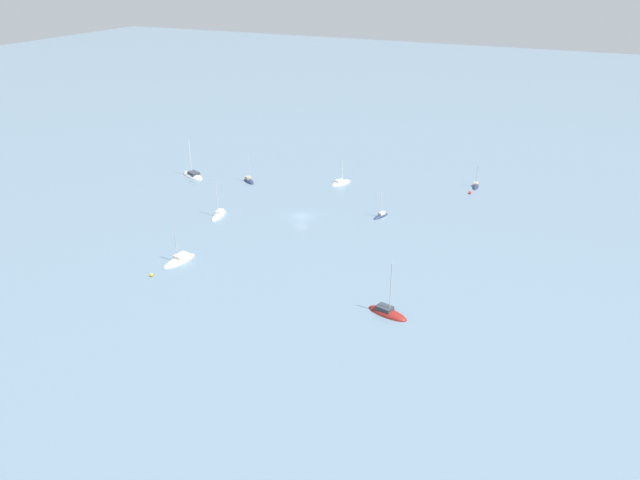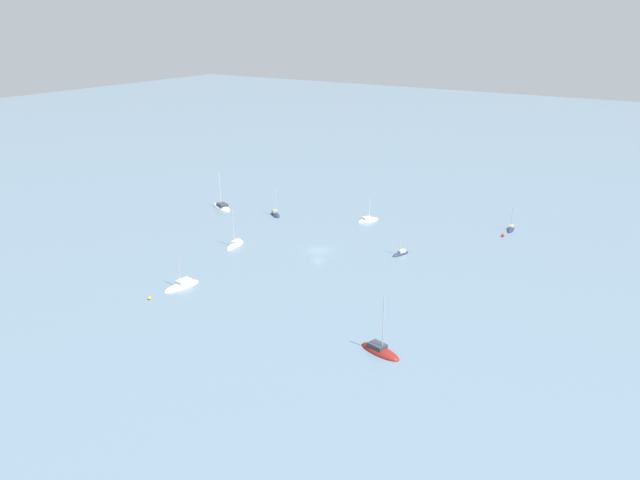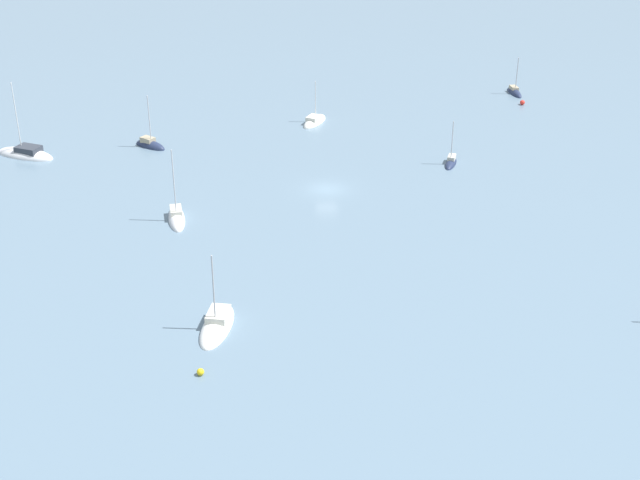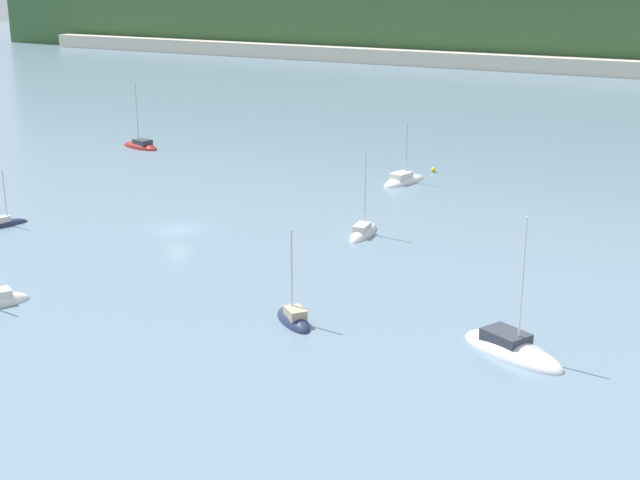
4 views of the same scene
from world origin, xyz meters
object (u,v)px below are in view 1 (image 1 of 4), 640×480
at_px(sailboat_3, 180,261).
at_px(sailboat_4, 219,216).
at_px(sailboat_0, 193,176).
at_px(mooring_buoy_0, 151,275).
at_px(sailboat_2, 249,181).
at_px(sailboat_5, 341,184).
at_px(sailboat_1, 476,186).
at_px(mooring_buoy_1, 470,192).
at_px(sailboat_6, 381,216).
at_px(sailboat_7, 387,313).

relative_size(sailboat_3, sailboat_4, 0.89).
bearing_deg(sailboat_0, sailboat_3, 146.84).
height_order(sailboat_3, mooring_buoy_0, sailboat_3).
bearing_deg(sailboat_2, sailboat_5, 58.70).
bearing_deg(mooring_buoy_0, sailboat_5, -100.95).
distance_m(sailboat_3, sailboat_5, 54.44).
distance_m(sailboat_1, sailboat_3, 78.13).
xyz_separation_m(sailboat_4, sailboat_5, (-16.45, -31.15, -0.03)).
xyz_separation_m(sailboat_3, mooring_buoy_1, (-42.22, -59.97, 0.25)).
distance_m(sailboat_1, sailboat_2, 57.62).
xyz_separation_m(sailboat_6, sailboat_7, (-14.95, 38.52, -0.00)).
xyz_separation_m(sailboat_5, mooring_buoy_0, (11.71, 60.53, 0.22)).
bearing_deg(sailboat_5, mooring_buoy_1, -50.99).
relative_size(sailboat_0, mooring_buoy_1, 14.70).
relative_size(sailboat_4, sailboat_5, 1.33).
bearing_deg(sailboat_2, sailboat_4, -38.12).
bearing_deg(sailboat_2, sailboat_0, -132.90).
height_order(sailboat_5, sailboat_7, sailboat_7).
distance_m(sailboat_3, mooring_buoy_1, 73.34).
xyz_separation_m(sailboat_2, sailboat_4, (-5.68, 22.71, -0.01)).
xyz_separation_m(sailboat_2, sailboat_7, (-53.67, 46.35, 0.00)).
height_order(sailboat_4, sailboat_7, sailboat_7).
relative_size(mooring_buoy_0, mooring_buoy_1, 0.83).
bearing_deg(sailboat_3, mooring_buoy_1, 155.91).
height_order(sailboat_0, sailboat_2, sailboat_0).
distance_m(sailboat_4, mooring_buoy_0, 29.76).
relative_size(sailboat_1, sailboat_4, 0.71).
xyz_separation_m(sailboat_3, mooring_buoy_0, (0.94, 7.17, 0.18)).
bearing_deg(sailboat_7, sailboat_0, 161.59).
distance_m(sailboat_0, sailboat_3, 50.26).
bearing_deg(sailboat_6, mooring_buoy_1, 166.28).
distance_m(sailboat_1, mooring_buoy_1, 5.65).
xyz_separation_m(sailboat_1, sailboat_4, (48.10, 43.39, 0.02)).
bearing_deg(sailboat_1, sailboat_4, -54.03).
height_order(sailboat_5, sailboat_6, sailboat_5).
height_order(sailboat_2, sailboat_3, sailboat_3).
distance_m(sailboat_2, mooring_buoy_1, 55.66).
bearing_deg(sailboat_3, mooring_buoy_0, 3.60).
relative_size(sailboat_4, sailboat_7, 0.89).
relative_size(sailboat_4, mooring_buoy_0, 15.22).
bearing_deg(sailboat_0, mooring_buoy_0, 142.08).
relative_size(sailboat_0, sailboat_4, 1.17).
xyz_separation_m(sailboat_6, mooring_buoy_0, (28.29, 44.26, 0.18)).
height_order(sailboat_1, sailboat_2, sailboat_2).
distance_m(sailboat_4, mooring_buoy_1, 61.00).
height_order(sailboat_2, sailboat_7, sailboat_7).
height_order(sailboat_0, sailboat_1, sailboat_0).
distance_m(sailboat_0, sailboat_2, 15.88).
xyz_separation_m(sailboat_2, sailboat_5, (-22.14, -8.44, -0.03)).
height_order(sailboat_1, sailboat_7, sailboat_7).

